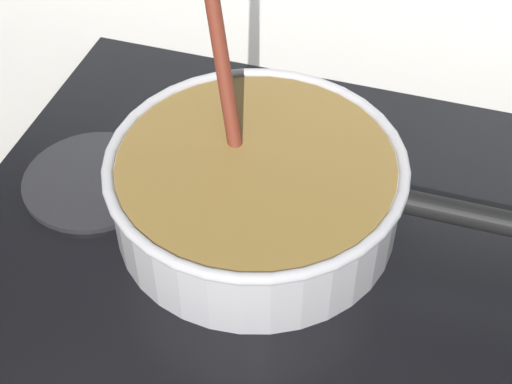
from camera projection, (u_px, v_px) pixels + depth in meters
hob_plate at (256, 223)px, 0.75m from camera, size 0.56×0.48×0.01m
burner_ring at (256, 217)px, 0.75m from camera, size 0.18×0.18×0.01m
spare_burner at (93, 180)px, 0.78m from camera, size 0.14×0.14×0.01m
cooking_pan at (258, 188)px, 0.72m from camera, size 0.44×0.28×0.30m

